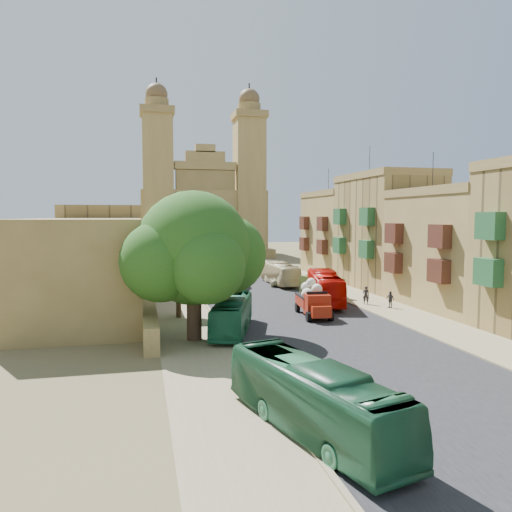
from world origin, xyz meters
name	(u,v)px	position (x,y,z in m)	size (l,w,h in m)	color
ground	(344,346)	(0.00, 0.00, 0.00)	(260.00, 260.00, 0.00)	brown
road_surface	(249,285)	(0.00, 30.00, 0.01)	(14.00, 140.00, 0.01)	black
sidewalk_east	(321,283)	(9.50, 30.00, 0.01)	(5.00, 140.00, 0.01)	#817555
sidewalk_west	(172,288)	(-9.50, 30.00, 0.01)	(5.00, 140.00, 0.01)	#817555
kerb_east	(302,283)	(7.00, 30.00, 0.06)	(0.25, 140.00, 0.12)	#817555
kerb_west	(193,287)	(-7.00, 30.00, 0.06)	(0.25, 140.00, 0.12)	#817555
townhouse_b	(457,248)	(15.95, 11.00, 5.66)	(9.00, 14.00, 14.90)	olive
townhouse_c	(386,230)	(15.95, 25.00, 6.91)	(9.00, 14.00, 17.40)	olive
townhouse_d	(341,233)	(15.95, 39.00, 6.16)	(9.00, 14.00, 15.90)	olive
west_wall	(147,294)	(-12.50, 20.00, 0.90)	(1.00, 40.00, 1.80)	olive
west_building_low	(87,264)	(-18.00, 18.00, 4.20)	(10.00, 28.00, 8.40)	olive
west_building_mid	(106,242)	(-18.00, 44.00, 5.00)	(10.00, 22.00, 10.00)	olive
church	(202,212)	(0.00, 78.61, 9.52)	(28.00, 22.50, 36.30)	olive
ficus_tree	(195,252)	(-9.41, 4.01, 6.14)	(10.39, 9.56, 10.39)	#3C291E
street_tree_a	(178,283)	(-10.00, 12.00, 2.93)	(2.86, 2.86, 4.39)	#3C291E
street_tree_b	(170,264)	(-10.00, 24.00, 3.48)	(3.38, 3.38, 5.20)	#3C291E
street_tree_c	(165,260)	(-10.00, 36.00, 2.84)	(2.76, 2.76, 4.25)	#3C291E
street_tree_d	(161,253)	(-10.00, 48.00, 2.87)	(2.79, 2.79, 4.30)	#3C291E
red_truck	(313,300)	(1.34, 9.82, 1.43)	(2.65, 5.72, 3.25)	maroon
olive_pickup	(322,287)	(5.90, 20.00, 1.00)	(3.71, 5.41, 2.05)	#465520
bus_green_south	(312,398)	(-6.50, -12.15, 1.42)	(2.39, 10.20, 2.84)	#1C5132
bus_green_north	(232,315)	(-6.50, 5.67, 1.32)	(2.22, 9.47, 2.64)	#1E6942
bus_red_east	(325,288)	(4.65, 15.80, 1.57)	(2.63, 11.25, 3.13)	#B30802
bus_cream_east	(280,273)	(4.00, 29.96, 1.40)	(2.36, 10.08, 2.81)	#C8B685
car_blue_a	(232,297)	(-4.33, 17.67, 0.62)	(1.46, 3.63, 1.24)	#4673C3
car_white_a	(241,283)	(-1.42, 27.80, 0.59)	(1.26, 3.61, 1.19)	white
car_cream	(278,281)	(3.56, 29.22, 0.60)	(1.99, 4.31, 1.20)	#C2BF95
car_dkblue	(193,266)	(-5.00, 49.68, 0.71)	(1.99, 4.91, 1.42)	#171D50
car_white_b	(266,271)	(4.59, 39.47, 0.70)	(1.65, 4.11, 1.40)	white
car_blue_b	(204,261)	(-2.19, 58.30, 0.62)	(1.31, 3.77, 1.24)	#3F81BB
pedestrian_a	(366,295)	(8.38, 14.33, 0.90)	(0.65, 0.43, 1.79)	black
pedestrian_c	(390,299)	(9.75, 12.02, 0.80)	(0.94, 0.39, 1.60)	#343439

